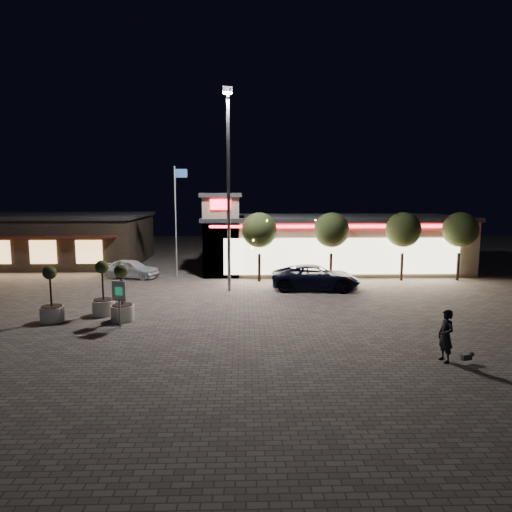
{
  "coord_description": "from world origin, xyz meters",
  "views": [
    {
      "loc": [
        2.89,
        -20.23,
        6.08
      ],
      "look_at": [
        3.63,
        6.0,
        2.46
      ],
      "focal_mm": 32.0,
      "sensor_mm": 36.0,
      "label": 1
    }
  ],
  "objects_px": {
    "planter_left": "(52,305)",
    "valet_sign": "(119,295)",
    "pedestrian": "(446,336)",
    "planter_mid": "(122,303)",
    "white_sedan": "(131,269)",
    "pickup_truck": "(316,277)"
  },
  "relations": [
    {
      "from": "planter_left",
      "to": "valet_sign",
      "type": "xyz_separation_m",
      "value": [
        3.48,
        -1.0,
        0.67
      ]
    },
    {
      "from": "pedestrian",
      "to": "valet_sign",
      "type": "relative_size",
      "value": 0.9
    },
    {
      "from": "planter_mid",
      "to": "valet_sign",
      "type": "relative_size",
      "value": 1.27
    },
    {
      "from": "white_sedan",
      "to": "planter_left",
      "type": "relative_size",
      "value": 1.51
    },
    {
      "from": "valet_sign",
      "to": "pickup_truck",
      "type": "bearing_deg",
      "value": 37.93
    },
    {
      "from": "planter_left",
      "to": "pedestrian",
      "type": "bearing_deg",
      "value": -19.07
    },
    {
      "from": "pickup_truck",
      "to": "white_sedan",
      "type": "height_order",
      "value": "pickup_truck"
    },
    {
      "from": "planter_mid",
      "to": "valet_sign",
      "type": "xyz_separation_m",
      "value": [
        0.18,
        -1.13,
        0.66
      ]
    },
    {
      "from": "pedestrian",
      "to": "planter_left",
      "type": "distance_m",
      "value": 17.41
    },
    {
      "from": "white_sedan",
      "to": "pedestrian",
      "type": "bearing_deg",
      "value": -122.77
    },
    {
      "from": "planter_mid",
      "to": "white_sedan",
      "type": "bearing_deg",
      "value": 101.65
    },
    {
      "from": "pickup_truck",
      "to": "planter_left",
      "type": "distance_m",
      "value": 15.41
    },
    {
      "from": "white_sedan",
      "to": "valet_sign",
      "type": "bearing_deg",
      "value": -153.7
    },
    {
      "from": "white_sedan",
      "to": "planter_mid",
      "type": "relative_size",
      "value": 1.49
    },
    {
      "from": "pickup_truck",
      "to": "white_sedan",
      "type": "bearing_deg",
      "value": 76.9
    },
    {
      "from": "valet_sign",
      "to": "planter_left",
      "type": "bearing_deg",
      "value": 164.01
    },
    {
      "from": "planter_mid",
      "to": "pickup_truck",
      "type": "bearing_deg",
      "value": 33.33
    },
    {
      "from": "pedestrian",
      "to": "valet_sign",
      "type": "xyz_separation_m",
      "value": [
        -12.97,
        4.69,
        0.53
      ]
    },
    {
      "from": "pedestrian",
      "to": "planter_mid",
      "type": "xyz_separation_m",
      "value": [
        -13.15,
        5.82,
        -0.12
      ]
    },
    {
      "from": "pickup_truck",
      "to": "planter_mid",
      "type": "distance_m",
      "value": 12.48
    },
    {
      "from": "pickup_truck",
      "to": "pedestrian",
      "type": "height_order",
      "value": "pedestrian"
    },
    {
      "from": "white_sedan",
      "to": "valet_sign",
      "type": "distance_m",
      "value": 12.54
    }
  ]
}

